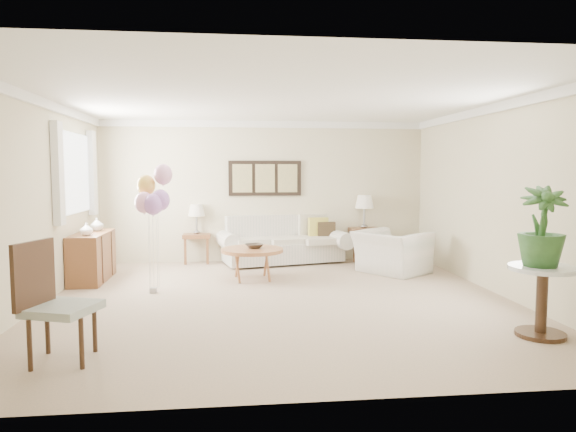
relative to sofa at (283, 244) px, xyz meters
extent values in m
plane|color=tan|center=(-0.31, -2.76, -0.34)|extent=(6.00, 6.00, 0.00)
cube|color=beige|center=(-0.31, 0.24, 0.96)|extent=(6.00, 0.04, 2.60)
cube|color=beige|center=(-0.31, -5.76, 0.96)|extent=(6.00, 0.04, 2.60)
cube|color=beige|center=(-3.31, -2.76, 0.96)|extent=(0.04, 6.00, 2.60)
cube|color=beige|center=(2.69, -2.76, 0.96)|extent=(0.04, 6.00, 2.60)
cube|color=white|center=(-0.31, -2.76, 2.25)|extent=(6.00, 6.00, 0.02)
cube|color=white|center=(-0.31, 0.21, 2.20)|extent=(6.00, 0.06, 0.12)
cube|color=white|center=(-3.28, -2.76, 2.20)|extent=(0.06, 6.00, 0.12)
cube|color=white|center=(2.66, -2.76, 2.20)|extent=(0.06, 6.00, 0.12)
cube|color=white|center=(-3.29, -1.26, 1.31)|extent=(0.04, 1.40, 1.20)
cube|color=white|center=(-3.25, -2.11, 1.31)|extent=(0.10, 0.22, 1.40)
cube|color=white|center=(-3.25, -0.41, 1.31)|extent=(0.10, 0.22, 1.40)
cube|color=black|center=(-0.31, 0.21, 1.21)|extent=(1.35, 0.04, 0.65)
cube|color=#8C8C59|center=(-0.73, 0.18, 1.21)|extent=(0.36, 0.02, 0.52)
cube|color=#8C8C59|center=(-0.31, 0.18, 1.21)|extent=(0.36, 0.02, 0.52)
cube|color=#8C8C59|center=(0.11, 0.18, 1.21)|extent=(0.36, 0.02, 0.52)
cube|color=silver|center=(-0.01, -0.06, -0.13)|extent=(2.26, 1.33, 0.35)
cube|color=silver|center=(-0.01, 0.26, 0.26)|extent=(2.11, 0.69, 0.53)
cylinder|color=silver|center=(-1.02, -0.06, 0.09)|extent=(0.50, 0.91, 0.31)
cylinder|color=silver|center=(1.01, -0.06, 0.09)|extent=(0.50, 0.91, 0.31)
cube|color=silver|center=(-0.61, -0.11, 0.08)|extent=(0.72, 0.81, 0.12)
cube|color=silver|center=(-0.01, -0.11, 0.08)|extent=(0.72, 0.81, 0.12)
cube|color=silver|center=(0.60, -0.11, 0.08)|extent=(0.72, 0.81, 0.12)
cube|color=#A7CADC|center=(-0.76, 0.06, 0.30)|extent=(0.37, 0.12, 0.37)
cube|color=gold|center=(0.67, 0.06, 0.30)|extent=(0.37, 0.12, 0.37)
cube|color=#372A19|center=(0.81, -0.01, 0.24)|extent=(0.33, 0.10, 0.33)
cube|color=silver|center=(-0.01, -0.06, -0.32)|extent=(1.93, 0.77, 0.04)
cube|color=brown|center=(-1.57, 0.13, 0.16)|extent=(0.49, 0.45, 0.07)
cube|color=brown|center=(-1.77, -0.05, -0.11)|extent=(0.04, 0.04, 0.47)
cube|color=brown|center=(-1.38, -0.05, -0.11)|extent=(0.04, 0.04, 0.47)
cube|color=brown|center=(-1.77, 0.31, -0.11)|extent=(0.04, 0.04, 0.47)
cube|color=brown|center=(-1.38, 0.31, -0.11)|extent=(0.04, 0.04, 0.47)
cube|color=brown|center=(1.55, 0.09, 0.23)|extent=(0.56, 0.51, 0.08)
cube|color=brown|center=(1.33, -0.11, -0.07)|extent=(0.05, 0.05, 0.53)
cube|color=brown|center=(1.78, -0.11, -0.07)|extent=(0.05, 0.05, 0.53)
cube|color=brown|center=(1.33, 0.30, -0.07)|extent=(0.05, 0.05, 0.53)
cube|color=brown|center=(1.78, 0.30, -0.07)|extent=(0.05, 0.05, 0.53)
cylinder|color=gray|center=(-1.57, 0.13, 0.23)|extent=(0.13, 0.13, 0.05)
cylinder|color=gray|center=(-1.57, 0.13, 0.39)|extent=(0.04, 0.04, 0.27)
cone|color=silver|center=(-1.57, 0.13, 0.63)|extent=(0.31, 0.31, 0.22)
cylinder|color=gray|center=(1.55, 0.09, 0.31)|extent=(0.14, 0.14, 0.06)
cylinder|color=gray|center=(1.55, 0.09, 0.49)|extent=(0.04, 0.04, 0.31)
cone|color=silver|center=(1.55, 0.09, 0.77)|extent=(0.35, 0.35, 0.25)
cylinder|color=#9E7944|center=(-0.62, -1.46, 0.12)|extent=(0.97, 0.97, 0.05)
cylinder|color=#9E7944|center=(-0.39, -1.23, -0.12)|extent=(0.04, 0.04, 0.43)
cylinder|color=#9E7944|center=(-0.85, -1.23, -0.12)|extent=(0.04, 0.04, 0.43)
cylinder|color=#9E7944|center=(-0.85, -1.68, -0.12)|extent=(0.04, 0.04, 0.43)
cylinder|color=#9E7944|center=(-0.39, -1.68, -0.12)|extent=(0.04, 0.04, 0.43)
imported|color=#30271E|center=(-0.59, -1.43, 0.18)|extent=(0.34, 0.34, 0.07)
imported|color=silver|center=(1.70, -1.16, 0.01)|extent=(1.37, 1.41, 0.69)
cylinder|color=silver|center=(2.19, -4.53, 0.36)|extent=(0.67, 0.67, 0.04)
cylinder|color=#3E2618|center=(2.19, -4.53, 0.01)|extent=(0.11, 0.11, 0.67)
cylinder|color=#3E2618|center=(2.19, -4.53, -0.33)|extent=(0.49, 0.49, 0.01)
imported|color=#254B20|center=(2.16, -4.54, 0.79)|extent=(0.56, 0.56, 0.81)
cube|color=#98A094|center=(-2.42, -4.71, 0.13)|extent=(0.67, 0.67, 0.07)
cylinder|color=#3E2618|center=(-2.63, -4.92, -0.12)|extent=(0.04, 0.04, 0.44)
cylinder|color=#3E2618|center=(-2.21, -4.92, -0.12)|extent=(0.04, 0.04, 0.44)
cylinder|color=#3E2618|center=(-2.63, -4.50, -0.12)|extent=(0.04, 0.04, 0.44)
cylinder|color=#3E2618|center=(-2.21, -4.50, -0.12)|extent=(0.04, 0.04, 0.44)
cube|color=#3E2618|center=(-2.65, -4.71, 0.45)|extent=(0.20, 0.49, 0.58)
cube|color=brown|center=(-3.07, -1.26, 0.03)|extent=(0.45, 1.20, 0.74)
cube|color=#3E2618|center=(-3.07, -1.56, 0.03)|extent=(0.46, 0.02, 0.70)
cube|color=#3E2618|center=(-3.07, -0.96, 0.03)|extent=(0.46, 0.02, 0.70)
imported|color=white|center=(-3.05, -1.59, 0.49)|extent=(0.19, 0.19, 0.19)
imported|color=#B0B2AE|center=(-3.05, -1.00, 0.50)|extent=(0.26, 0.26, 0.21)
cube|color=gray|center=(-2.02, -2.18, -0.30)|extent=(0.09, 0.09, 0.07)
ellipsoid|color=#F8A7D5|center=(-2.10, -2.27, 0.92)|extent=(0.25, 0.25, 0.29)
cylinder|color=silver|center=(-2.06, -2.22, 0.25)|extent=(0.01, 0.01, 1.04)
ellipsoid|color=#BA78DB|center=(-1.89, -2.24, 0.95)|extent=(0.25, 0.25, 0.29)
cylinder|color=silver|center=(-1.96, -2.21, 0.27)|extent=(0.01, 0.01, 1.07)
ellipsoid|color=gold|center=(-2.10, -2.08, 1.15)|extent=(0.25, 0.25, 0.29)
cylinder|color=silver|center=(-2.06, -2.13, 0.37)|extent=(0.01, 0.01, 1.27)
ellipsoid|color=#F8A7D5|center=(-1.87, -2.10, 1.30)|extent=(0.25, 0.25, 0.29)
cylinder|color=silver|center=(-1.94, -2.14, 0.44)|extent=(0.01, 0.01, 1.42)
ellipsoid|color=#BA78DB|center=(-1.98, -2.32, 0.90)|extent=(0.25, 0.25, 0.29)
cylinder|color=silver|center=(-2.00, -2.25, 0.24)|extent=(0.01, 0.01, 1.02)
camera|label=1|loc=(-0.92, -9.33, 1.34)|focal=32.00mm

